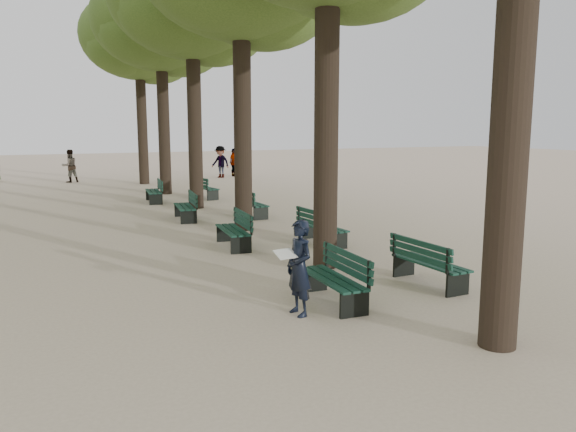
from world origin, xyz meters
name	(u,v)px	position (x,y,z in m)	size (l,w,h in m)	color
ground	(334,318)	(0.00, 0.00, 0.00)	(120.00, 120.00, 0.00)	beige
tree_central_4	(160,20)	(1.50, 18.00, 7.65)	(6.00, 6.00, 9.95)	#33261C
tree_central_5	(139,37)	(1.50, 23.00, 7.65)	(6.00, 6.00, 9.95)	#33261C
bench_left_0	(333,288)	(0.37, 0.68, 0.27)	(0.67, 1.83, 0.92)	black
bench_left_1	(233,237)	(0.37, 5.79, 0.27)	(0.75, 1.85, 0.92)	black
bench_left_2	(185,212)	(0.37, 10.45, 0.27)	(0.79, 1.86, 0.92)	black
bench_left_3	(154,196)	(0.37, 15.29, 0.27)	(0.77, 1.85, 0.92)	black
bench_right_0	(429,272)	(2.63, 0.86, 0.27)	(0.61, 1.81, 0.92)	black
bench_right_1	(322,234)	(2.63, 5.19, 0.27)	(0.66, 1.83, 0.92)	black
bench_right_2	(252,209)	(2.63, 10.19, 0.27)	(0.59, 1.81, 0.92)	black
bench_right_3	(205,192)	(2.63, 15.65, 0.27)	(0.81, 1.86, 0.92)	black
man_with_map	(299,268)	(-0.43, 0.40, 0.79)	(0.63, 0.67, 1.59)	black
pedestrian_c	(234,162)	(7.42, 25.27, 0.86)	(1.01, 0.34, 1.72)	#262628
pedestrian_a	(70,166)	(-2.04, 25.54, 0.90)	(0.88, 0.36, 1.81)	#262628
pedestrian_b	(220,162)	(6.39, 24.74, 0.95)	(1.23, 0.38, 1.90)	#262628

